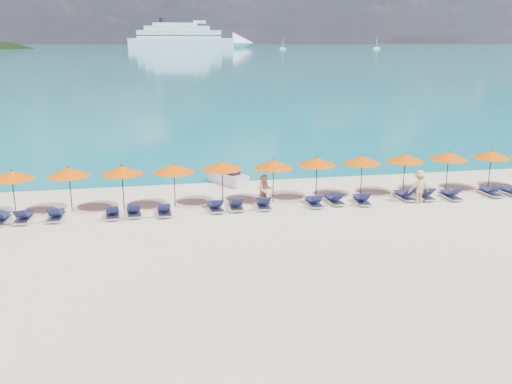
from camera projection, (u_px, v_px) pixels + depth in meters
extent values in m
plane|color=beige|center=(269.00, 236.00, 24.64)|extent=(1400.00, 1400.00, 0.00)
cube|color=#1FA9B2|center=(146.00, 47.00, 650.36)|extent=(1600.00, 1300.00, 0.01)
cube|color=white|center=(181.00, 43.00, 583.69)|extent=(107.25, 25.93, 9.66)
cone|color=white|center=(243.00, 43.00, 591.68)|extent=(22.54, 22.54, 21.25)
cube|color=white|center=(179.00, 34.00, 581.20)|extent=(85.86, 21.71, 7.73)
cube|color=white|center=(177.00, 28.00, 579.46)|extent=(66.65, 18.58, 4.83)
cube|color=white|center=(175.00, 24.00, 578.22)|extent=(45.26, 14.36, 3.38)
cube|color=black|center=(179.00, 36.00, 581.58)|extent=(86.93, 21.97, 0.87)
cube|color=black|center=(179.00, 32.00, 580.70)|extent=(84.79, 21.45, 0.87)
cylinder|color=black|center=(162.00, 20.00, 575.55)|extent=(4.25, 4.25, 5.31)
cube|color=white|center=(283.00, 48.00, 507.98)|extent=(5.36, 1.79, 1.43)
cylinder|color=white|center=(283.00, 43.00, 506.78)|extent=(0.32, 0.32, 8.94)
cube|color=white|center=(377.00, 48.00, 519.08)|extent=(5.82, 1.94, 1.55)
cylinder|color=white|center=(377.00, 42.00, 517.78)|extent=(0.35, 0.35, 9.70)
cube|color=silver|center=(229.00, 178.00, 33.53)|extent=(2.21, 2.84, 0.62)
cube|color=black|center=(231.00, 172.00, 33.25)|extent=(1.04, 1.25, 0.39)
cylinder|color=black|center=(221.00, 166.00, 33.86)|extent=(0.57, 0.36, 0.07)
imported|color=tan|center=(263.00, 190.00, 29.38)|extent=(0.63, 0.54, 1.47)
imported|color=tan|center=(265.00, 190.00, 29.15)|extent=(0.81, 0.52, 1.58)
imported|color=tan|center=(419.00, 187.00, 29.40)|extent=(1.14, 0.53, 1.76)
cylinder|color=black|center=(14.00, 194.00, 27.25)|extent=(0.05, 0.05, 2.20)
cone|color=#F05100|center=(12.00, 175.00, 27.02)|extent=(2.10, 2.10, 0.42)
sphere|color=black|center=(11.00, 170.00, 26.96)|extent=(0.08, 0.08, 0.08)
cylinder|color=black|center=(70.00, 190.00, 27.90)|extent=(0.05, 0.05, 2.20)
cone|color=#F05100|center=(69.00, 172.00, 27.66)|extent=(2.10, 2.10, 0.42)
sphere|color=black|center=(68.00, 167.00, 27.60)|extent=(0.08, 0.08, 0.08)
cylinder|color=black|center=(123.00, 188.00, 28.29)|extent=(0.05, 0.05, 2.20)
cone|color=#F05100|center=(122.00, 170.00, 28.05)|extent=(2.10, 2.10, 0.42)
sphere|color=black|center=(122.00, 166.00, 27.99)|extent=(0.08, 0.08, 0.08)
cylinder|color=black|center=(174.00, 186.00, 28.68)|extent=(0.05, 0.05, 2.20)
cone|color=#F05100|center=(174.00, 168.00, 28.45)|extent=(2.10, 2.10, 0.42)
sphere|color=black|center=(174.00, 164.00, 28.39)|extent=(0.08, 0.08, 0.08)
cylinder|color=black|center=(222.00, 183.00, 29.29)|extent=(0.05, 0.05, 2.20)
cone|color=#F05100|center=(222.00, 166.00, 29.05)|extent=(2.10, 2.10, 0.42)
sphere|color=black|center=(222.00, 161.00, 28.99)|extent=(0.08, 0.08, 0.08)
cylinder|color=black|center=(273.00, 181.00, 29.66)|extent=(0.05, 0.05, 2.20)
cone|color=#F05100|center=(273.00, 164.00, 29.42)|extent=(2.10, 2.10, 0.42)
sphere|color=black|center=(273.00, 160.00, 29.37)|extent=(0.08, 0.08, 0.08)
cylinder|color=black|center=(316.00, 178.00, 30.29)|extent=(0.05, 0.05, 2.20)
cone|color=#F05100|center=(317.00, 161.00, 30.05)|extent=(2.10, 2.10, 0.42)
sphere|color=black|center=(317.00, 157.00, 30.00)|extent=(0.08, 0.08, 0.08)
cylinder|color=black|center=(361.00, 176.00, 30.71)|extent=(0.05, 0.05, 2.20)
cone|color=#F05100|center=(362.00, 160.00, 30.47)|extent=(2.10, 2.10, 0.42)
sphere|color=black|center=(362.00, 156.00, 30.41)|extent=(0.08, 0.08, 0.08)
cylinder|color=black|center=(404.00, 174.00, 31.19)|extent=(0.05, 0.05, 2.20)
cone|color=#F05100|center=(405.00, 158.00, 30.95)|extent=(2.10, 2.10, 0.42)
sphere|color=black|center=(406.00, 154.00, 30.89)|extent=(0.08, 0.08, 0.08)
cylinder|color=black|center=(447.00, 172.00, 31.72)|extent=(0.05, 0.05, 2.20)
cone|color=#F05100|center=(449.00, 156.00, 31.48)|extent=(2.10, 2.10, 0.42)
sphere|color=black|center=(449.00, 152.00, 31.42)|extent=(0.08, 0.08, 0.08)
cylinder|color=black|center=(490.00, 170.00, 32.11)|extent=(0.05, 0.05, 2.20)
cone|color=#F05100|center=(491.00, 154.00, 31.87)|extent=(2.10, 2.10, 0.42)
sphere|color=black|center=(492.00, 151.00, 31.81)|extent=(0.08, 0.08, 0.08)
cube|color=silver|center=(1.00, 220.00, 26.38)|extent=(0.71, 1.73, 0.06)
cube|color=#171D4A|center=(2.00, 215.00, 26.58)|extent=(0.61, 1.13, 0.04)
cube|color=silver|center=(24.00, 219.00, 26.62)|extent=(0.72, 1.73, 0.06)
cube|color=#171D4A|center=(25.00, 214.00, 26.82)|extent=(0.61, 1.13, 0.04)
cube|color=#171D4A|center=(20.00, 214.00, 25.99)|extent=(0.58, 0.57, 0.43)
cube|color=silver|center=(56.00, 217.00, 26.91)|extent=(0.70, 1.73, 0.06)
cube|color=#171D4A|center=(57.00, 212.00, 27.10)|extent=(0.60, 1.13, 0.04)
cube|color=#171D4A|center=(53.00, 212.00, 26.27)|extent=(0.58, 0.56, 0.43)
cube|color=silver|center=(113.00, 214.00, 27.25)|extent=(0.70, 1.73, 0.06)
cube|color=#171D4A|center=(112.00, 210.00, 27.44)|extent=(0.60, 1.12, 0.04)
cube|color=#171D4A|center=(112.00, 209.00, 26.63)|extent=(0.57, 0.56, 0.43)
cube|color=silver|center=(134.00, 213.00, 27.54)|extent=(0.77, 1.75, 0.06)
cube|color=#171D4A|center=(133.00, 208.00, 27.74)|extent=(0.65, 1.14, 0.04)
cube|color=#171D4A|center=(134.00, 208.00, 26.93)|extent=(0.60, 0.58, 0.43)
cube|color=silver|center=(164.00, 212.00, 27.66)|extent=(0.65, 1.71, 0.06)
cube|color=#171D4A|center=(164.00, 207.00, 27.86)|extent=(0.57, 1.11, 0.04)
cube|color=#171D4A|center=(164.00, 207.00, 27.04)|extent=(0.56, 0.55, 0.43)
cube|color=silver|center=(215.00, 208.00, 28.31)|extent=(0.77, 1.75, 0.06)
cube|color=#171D4A|center=(214.00, 203.00, 28.50)|extent=(0.65, 1.15, 0.04)
cube|color=#171D4A|center=(217.00, 203.00, 27.70)|extent=(0.60, 0.59, 0.43)
cube|color=silver|center=(236.00, 206.00, 28.58)|extent=(0.67, 1.72, 0.06)
cube|color=#171D4A|center=(235.00, 202.00, 28.78)|extent=(0.58, 1.12, 0.04)
cube|color=#171D4A|center=(237.00, 201.00, 27.95)|extent=(0.57, 0.55, 0.43)
cube|color=silver|center=(263.00, 205.00, 28.77)|extent=(0.75, 1.74, 0.06)
cube|color=#171D4A|center=(263.00, 201.00, 28.97)|extent=(0.63, 1.14, 0.04)
cube|color=#171D4A|center=(265.00, 200.00, 28.14)|extent=(0.59, 0.58, 0.43)
cube|color=silver|center=(314.00, 203.00, 29.11)|extent=(0.65, 1.71, 0.06)
cube|color=#171D4A|center=(313.00, 199.00, 29.31)|extent=(0.57, 1.11, 0.04)
cube|color=#171D4A|center=(317.00, 198.00, 28.48)|extent=(0.56, 0.55, 0.43)
cube|color=silver|center=(334.00, 201.00, 29.55)|extent=(0.72, 1.73, 0.06)
cube|color=#171D4A|center=(332.00, 197.00, 29.75)|extent=(0.61, 1.13, 0.04)
cube|color=#171D4A|center=(338.00, 196.00, 28.93)|extent=(0.58, 0.57, 0.43)
cube|color=silver|center=(361.00, 201.00, 29.52)|extent=(0.78, 1.75, 0.06)
cube|color=#171D4A|center=(360.00, 197.00, 29.72)|extent=(0.65, 1.15, 0.04)
cube|color=#171D4A|center=(365.00, 196.00, 28.88)|extent=(0.60, 0.59, 0.43)
cube|color=silver|center=(404.00, 197.00, 30.32)|extent=(0.71, 1.73, 0.06)
cube|color=#171D4A|center=(402.00, 193.00, 30.51)|extent=(0.61, 1.13, 0.04)
cube|color=#171D4A|center=(410.00, 192.00, 29.69)|extent=(0.58, 0.57, 0.43)
cube|color=silver|center=(424.00, 196.00, 30.43)|extent=(0.64, 1.71, 0.06)
cube|color=#171D4A|center=(422.00, 192.00, 30.62)|extent=(0.57, 1.11, 0.04)
cube|color=#171D4A|center=(429.00, 191.00, 29.80)|extent=(0.56, 0.54, 0.43)
cube|color=silver|center=(450.00, 196.00, 30.44)|extent=(0.69, 1.72, 0.06)
cube|color=#171D4A|center=(448.00, 192.00, 30.64)|extent=(0.59, 1.12, 0.04)
cube|color=#171D4A|center=(456.00, 191.00, 29.81)|extent=(0.57, 0.56, 0.43)
cube|color=silver|center=(489.00, 193.00, 31.08)|extent=(0.68, 1.72, 0.06)
cube|color=#171D4A|center=(487.00, 189.00, 31.28)|extent=(0.59, 1.12, 0.04)
cube|color=#171D4A|center=(497.00, 188.00, 30.46)|extent=(0.57, 0.55, 0.43)
cube|color=silver|center=(510.00, 192.00, 31.20)|extent=(0.78, 1.75, 0.06)
cube|color=#171D4A|center=(507.00, 188.00, 31.39)|extent=(0.65, 1.15, 0.04)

